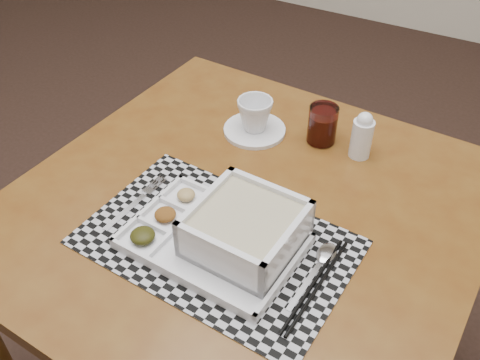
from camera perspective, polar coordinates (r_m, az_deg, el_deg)
name	(u,v)px	position (r m, az deg, el deg)	size (l,w,h in m)	color
floor	(74,280)	(1.94, -17.25, -10.10)	(5.00, 5.00, 0.00)	black
dining_table	(245,228)	(1.15, 0.54, -5.13)	(0.98, 0.98, 0.69)	#582D10
placemat	(217,242)	(1.03, -2.49, -6.62)	(0.50, 0.32, 0.00)	#ACABB3
serving_tray	(236,233)	(0.99, -0.45, -5.66)	(0.33, 0.24, 0.09)	white
fork	(137,201)	(1.12, -10.96, -2.21)	(0.03, 0.19, 0.00)	silver
spoon	(323,258)	(1.01, 8.89, -8.22)	(0.04, 0.18, 0.01)	silver
chopsticks	(315,285)	(0.96, 8.05, -11.06)	(0.03, 0.24, 0.01)	black
saucer	(255,130)	(1.30, 1.56, 5.35)	(0.15, 0.15, 0.01)	white
cup	(255,115)	(1.27, 1.60, 6.99)	(0.09, 0.09, 0.08)	white
juice_glass	(322,126)	(1.26, 8.76, 5.71)	(0.07, 0.07, 0.09)	white
creamer_bottle	(362,136)	(1.23, 12.89, 4.65)	(0.05, 0.05, 0.11)	white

